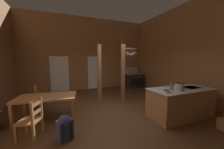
{
  "coord_description": "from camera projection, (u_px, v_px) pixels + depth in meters",
  "views": [
    {
      "loc": [
        -1.48,
        -3.75,
        1.86
      ],
      "look_at": [
        0.45,
        1.1,
        1.23
      ],
      "focal_mm": 19.7,
      "sensor_mm": 36.0,
      "label": 1
    }
  ],
  "objects": [
    {
      "name": "bottle_short_on_counter",
      "position": [
        172.0,
        86.0,
        3.77
      ],
      "size": [
        0.07,
        0.07,
        0.31
      ],
      "color": "brown",
      "rests_on": "kitchen_island"
    },
    {
      "name": "stove_range",
      "position": [
        134.0,
        80.0,
        8.36
      ],
      "size": [
        1.17,
        0.86,
        1.32
      ],
      "color": "black",
      "rests_on": "ground_plane"
    },
    {
      "name": "mixing_bowl_on_counter",
      "position": [
        166.0,
        91.0,
        3.46
      ],
      "size": [
        0.19,
        0.19,
        0.07
      ],
      "color": "#B2A893",
      "rests_on": "kitchen_island"
    },
    {
      "name": "stockpot_on_counter",
      "position": [
        179.0,
        86.0,
        3.95
      ],
      "size": [
        0.33,
        0.26,
        0.18
      ],
      "color": "#A8AAB2",
      "rests_on": "kitchen_island"
    },
    {
      "name": "wall_right",
      "position": [
        193.0,
        52.0,
        5.36
      ],
      "size": [
        0.14,
        8.7,
        4.4
      ],
      "primitive_type": "cube",
      "color": "#93663F",
      "rests_on": "ground_plane"
    },
    {
      "name": "bottle_tall_on_counter",
      "position": [
        182.0,
        88.0,
        3.56
      ],
      "size": [
        0.07,
        0.07,
        0.25
      ],
      "color": "brown",
      "rests_on": "kitchen_island"
    },
    {
      "name": "ladderback_chair_near_window",
      "position": [
        41.0,
        98.0,
        4.56
      ],
      "size": [
        0.49,
        0.49,
        0.95
      ],
      "color": "brown",
      "rests_on": "ground_plane"
    },
    {
      "name": "support_post_with_pot_rack",
      "position": [
        124.0,
        68.0,
        5.29
      ],
      "size": [
        0.72,
        0.28,
        2.75
      ],
      "color": "brown",
      "rests_on": "ground_plane"
    },
    {
      "name": "ground_plane",
      "position": [
        112.0,
        115.0,
        4.23
      ],
      "size": [
        8.28,
        8.7,
        0.1
      ],
      "primitive_type": "cube",
      "color": "#4C301C"
    },
    {
      "name": "kitchen_island",
      "position": [
        180.0,
        102.0,
        4.02
      ],
      "size": [
        2.16,
        0.97,
        0.93
      ],
      "color": "olive",
      "rests_on": "ground_plane"
    },
    {
      "name": "dining_table",
      "position": [
        47.0,
        99.0,
        3.81
      ],
      "size": [
        1.81,
        1.14,
        0.74
      ],
      "color": "olive",
      "rests_on": "ground_plane"
    },
    {
      "name": "support_post_center",
      "position": [
        99.0,
        71.0,
        5.28
      ],
      "size": [
        0.14,
        0.14,
        2.75
      ],
      "color": "brown",
      "rests_on": "ground_plane"
    },
    {
      "name": "backpack",
      "position": [
        65.0,
        127.0,
        2.84
      ],
      "size": [
        0.38,
        0.37,
        0.6
      ],
      "color": "navy",
      "rests_on": "ground_plane"
    },
    {
      "name": "wall_back",
      "position": [
        88.0,
        54.0,
        7.67
      ],
      "size": [
        8.28,
        0.14,
        4.4
      ],
      "primitive_type": "cube",
      "color": "#93663F",
      "rests_on": "ground_plane"
    },
    {
      "name": "glazed_door_back_left",
      "position": [
        60.0,
        74.0,
        7.13
      ],
      "size": [
        1.0,
        0.01,
        2.05
      ],
      "primitive_type": "cube",
      "color": "white",
      "rests_on": "ground_plane"
    },
    {
      "name": "ladderback_chair_by_post",
      "position": [
        32.0,
        120.0,
        2.88
      ],
      "size": [
        0.56,
        0.56,
        0.95
      ],
      "color": "brown",
      "rests_on": "ground_plane"
    },
    {
      "name": "glazed_panel_back_right",
      "position": [
        95.0,
        73.0,
        7.88
      ],
      "size": [
        0.84,
        0.01,
        2.05
      ],
      "primitive_type": "cube",
      "color": "white",
      "rests_on": "ground_plane"
    }
  ]
}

